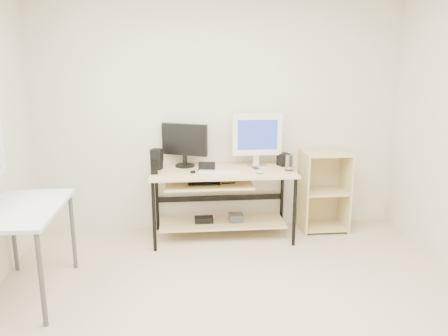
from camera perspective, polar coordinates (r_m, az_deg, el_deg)
room at (r=2.86m, az=0.05°, el=2.97°), size 4.01×4.01×2.62m
desk at (r=4.63m, az=-0.51°, el=-2.82°), size 1.50×0.65×0.75m
side_table at (r=3.78m, az=-24.95°, el=-5.83°), size 0.60×1.00×0.75m
shelf_unit at (r=5.04m, az=12.80°, el=-2.82°), size 0.50×0.40×0.90m
black_monitor at (r=4.69m, az=-5.17°, el=3.37°), size 0.49×0.25×0.47m
white_imac at (r=4.70m, az=4.35°, el=4.19°), size 0.54×0.17×0.57m
keyboard at (r=4.47m, az=-0.61°, el=-0.49°), size 0.44×0.19×0.01m
mouse at (r=4.45m, az=4.65°, el=-0.45°), size 0.11×0.13×0.04m
center_speaker at (r=4.55m, az=-2.26°, el=0.21°), size 0.18×0.10×0.08m
speaker_left at (r=4.64m, az=-8.76°, el=1.22°), size 0.14×0.14×0.22m
speaker_right at (r=4.80m, az=7.80°, el=1.11°), size 0.15×0.15×0.14m
audio_controller at (r=4.44m, az=-9.14°, el=0.10°), size 0.08×0.06×0.14m
volume_puck at (r=4.46m, az=-4.08°, el=-0.51°), size 0.06×0.06×0.02m
smartphone at (r=4.64m, az=4.22°, el=-0.05°), size 0.08×0.12×0.01m
coaster at (r=4.60m, az=8.50°, el=-0.31°), size 0.12×0.12×0.01m
drinking_glass at (r=4.58m, az=8.54°, el=0.71°), size 0.09×0.09×0.16m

